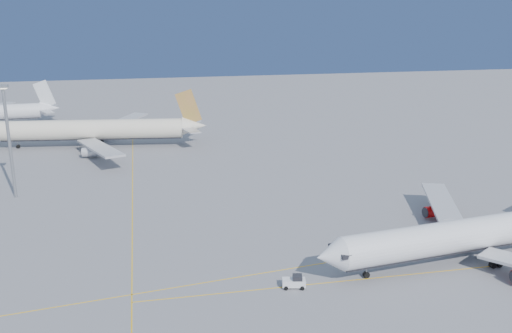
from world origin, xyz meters
The scene contains 6 objects.
ground centered at (0.00, 0.00, 0.00)m, with size 500.00×500.00×0.00m, color slate.
taxiway_lines centered at (-14.71, 6.34, 0.01)m, with size 118.86×140.00×0.02m.
airliner_virgin centered at (19.75, -10.58, 4.71)m, with size 63.29×56.42×15.62m.
airliner_etihad centered at (-50.39, 85.14, 5.33)m, with size 67.13×61.60×17.52m.
pushback_tug centered at (-15.12, -14.35, 0.94)m, with size 3.90×2.80×2.03m.
light_mast centered at (-66.02, 39.79, 15.13)m, with size 2.22×2.22×25.63m.
Camera 1 is at (-37.25, -91.72, 42.74)m, focal length 40.00 mm.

